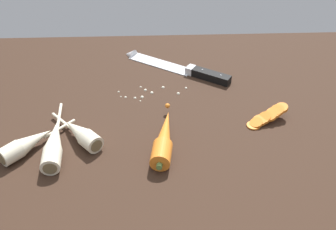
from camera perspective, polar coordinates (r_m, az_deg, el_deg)
name	(u,v)px	position (r cm, az deg, el deg)	size (l,w,h in cm)	color
ground_plane	(168,122)	(95.03, -0.05, -0.97)	(120.00, 90.00, 4.00)	#332116
chefs_knife	(173,66)	(112.67, 0.73, 7.24)	(30.78, 22.01, 4.18)	silver
whole_carrot	(164,138)	(83.72, -0.59, -3.46)	(6.55, 21.89, 4.20)	orange
parsnip_front	(54,143)	(86.12, -16.51, -4.06)	(5.28, 23.86, 4.00)	beige
parsnip_mid_left	(27,144)	(87.77, -20.11, -4.05)	(14.35, 15.19, 4.00)	beige
parsnip_mid_right	(81,134)	(87.25, -12.74, -2.71)	(13.60, 14.69, 4.00)	beige
carrot_slice_stack	(268,116)	(94.02, 14.53, -0.17)	(10.43, 6.62, 3.93)	orange
mince_crumbs	(152,92)	(101.69, -2.43, 3.47)	(18.62, 7.10, 0.88)	silver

